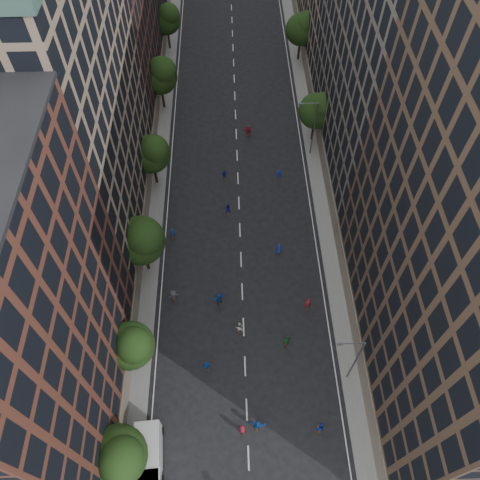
{
  "coord_description": "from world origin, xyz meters",
  "views": [
    {
      "loc": [
        -1.07,
        -4.12,
        48.3
      ],
      "look_at": [
        -0.08,
        28.51,
        2.0
      ],
      "focal_mm": 35.0,
      "sensor_mm": 36.0,
      "label": 1
    }
  ],
  "objects_px": {
    "cargo_van": "(148,453)",
    "streetlamp_near": "(354,359)",
    "skater_2": "(320,427)",
    "streetlamp_far": "(313,126)"
  },
  "relations": [
    {
      "from": "streetlamp_far",
      "to": "skater_2",
      "type": "relative_size",
      "value": 5.29
    },
    {
      "from": "cargo_van",
      "to": "skater_2",
      "type": "distance_m",
      "value": 16.44
    },
    {
      "from": "streetlamp_near",
      "to": "skater_2",
      "type": "bearing_deg",
      "value": -123.41
    },
    {
      "from": "streetlamp_far",
      "to": "streetlamp_near",
      "type": "bearing_deg",
      "value": -90.0
    },
    {
      "from": "streetlamp_far",
      "to": "cargo_van",
      "type": "distance_m",
      "value": 44.77
    },
    {
      "from": "cargo_van",
      "to": "streetlamp_near",
      "type": "bearing_deg",
      "value": 15.86
    },
    {
      "from": "streetlamp_near",
      "to": "skater_2",
      "type": "distance_m",
      "value": 7.48
    },
    {
      "from": "cargo_van",
      "to": "skater_2",
      "type": "bearing_deg",
      "value": 2.97
    },
    {
      "from": "skater_2",
      "to": "streetlamp_far",
      "type": "bearing_deg",
      "value": -99.2
    },
    {
      "from": "streetlamp_near",
      "to": "skater_2",
      "type": "xyz_separation_m",
      "value": [
        -3.36,
        -5.1,
        -4.31
      ]
    }
  ]
}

